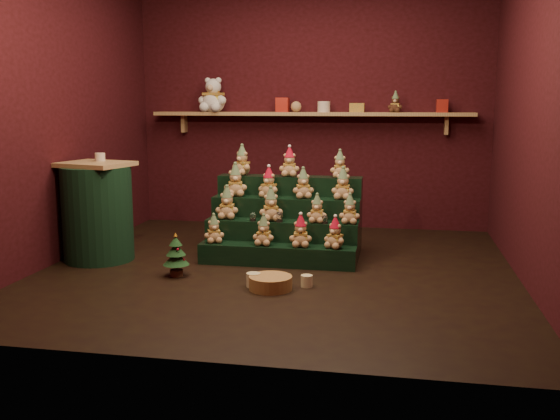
% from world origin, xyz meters
% --- Properties ---
extents(ground, '(4.00, 4.00, 0.00)m').
position_xyz_m(ground, '(0.00, 0.00, 0.00)').
color(ground, black).
rests_on(ground, ground).
extents(back_wall, '(4.00, 0.10, 2.80)m').
position_xyz_m(back_wall, '(0.00, 2.05, 1.40)').
color(back_wall, black).
rests_on(back_wall, ground).
extents(front_wall, '(4.00, 0.10, 2.80)m').
position_xyz_m(front_wall, '(0.00, -2.05, 1.40)').
color(front_wall, black).
rests_on(front_wall, ground).
extents(left_wall, '(0.10, 4.00, 2.80)m').
position_xyz_m(left_wall, '(-2.05, 0.00, 1.40)').
color(left_wall, black).
rests_on(left_wall, ground).
extents(right_wall, '(0.10, 4.00, 2.80)m').
position_xyz_m(right_wall, '(2.05, 0.00, 1.40)').
color(right_wall, black).
rests_on(right_wall, ground).
extents(back_shelf, '(3.60, 0.26, 0.24)m').
position_xyz_m(back_shelf, '(0.00, 1.87, 1.29)').
color(back_shelf, tan).
rests_on(back_shelf, ground).
extents(riser_tier_front, '(1.40, 0.22, 0.18)m').
position_xyz_m(riser_tier_front, '(-0.03, 0.14, 0.09)').
color(riser_tier_front, black).
rests_on(riser_tier_front, ground).
extents(riser_tier_midfront, '(1.40, 0.22, 0.36)m').
position_xyz_m(riser_tier_midfront, '(-0.03, 0.36, 0.18)').
color(riser_tier_midfront, black).
rests_on(riser_tier_midfront, ground).
extents(riser_tier_midback, '(1.40, 0.22, 0.54)m').
position_xyz_m(riser_tier_midback, '(-0.03, 0.58, 0.27)').
color(riser_tier_midback, black).
rests_on(riser_tier_midback, ground).
extents(riser_tier_back, '(1.40, 0.22, 0.72)m').
position_xyz_m(riser_tier_back, '(-0.03, 0.80, 0.36)').
color(riser_tier_back, black).
rests_on(riser_tier_back, ground).
extents(teddy_0, '(0.23, 0.22, 0.25)m').
position_xyz_m(teddy_0, '(-0.61, 0.15, 0.31)').
color(teddy_0, tan).
rests_on(teddy_0, riser_tier_front).
extents(teddy_1, '(0.20, 0.18, 0.27)m').
position_xyz_m(teddy_1, '(-0.15, 0.13, 0.31)').
color(teddy_1, tan).
rests_on(teddy_1, riser_tier_front).
extents(teddy_2, '(0.22, 0.20, 0.28)m').
position_xyz_m(teddy_2, '(0.18, 0.13, 0.32)').
color(teddy_2, tan).
rests_on(teddy_2, riser_tier_front).
extents(teddy_3, '(0.25, 0.24, 0.27)m').
position_xyz_m(teddy_3, '(0.48, 0.13, 0.31)').
color(teddy_3, tan).
rests_on(teddy_3, riser_tier_front).
extents(teddy_4, '(0.23, 0.22, 0.30)m').
position_xyz_m(teddy_4, '(-0.55, 0.38, 0.51)').
color(teddy_4, tan).
rests_on(teddy_4, riser_tier_midfront).
extents(teddy_5, '(0.26, 0.25, 0.30)m').
position_xyz_m(teddy_5, '(-0.13, 0.35, 0.51)').
color(teddy_5, tan).
rests_on(teddy_5, riser_tier_midfront).
extents(teddy_6, '(0.18, 0.17, 0.25)m').
position_xyz_m(teddy_6, '(0.29, 0.34, 0.49)').
color(teddy_6, tan).
rests_on(teddy_6, riser_tier_midfront).
extents(teddy_7, '(0.19, 0.17, 0.26)m').
position_xyz_m(teddy_7, '(0.59, 0.35, 0.49)').
color(teddy_7, tan).
rests_on(teddy_7, riser_tier_midfront).
extents(teddy_8, '(0.26, 0.25, 0.31)m').
position_xyz_m(teddy_8, '(-0.53, 0.60, 0.69)').
color(teddy_8, tan).
rests_on(teddy_8, riser_tier_midback).
extents(teddy_9, '(0.25, 0.24, 0.28)m').
position_xyz_m(teddy_9, '(-0.20, 0.58, 0.68)').
color(teddy_9, tan).
rests_on(teddy_9, riser_tier_midback).
extents(teddy_10, '(0.24, 0.23, 0.28)m').
position_xyz_m(teddy_10, '(0.13, 0.59, 0.68)').
color(teddy_10, tan).
rests_on(teddy_10, riser_tier_midback).
extents(teddy_11, '(0.22, 0.20, 0.29)m').
position_xyz_m(teddy_11, '(0.50, 0.59, 0.69)').
color(teddy_11, tan).
rests_on(teddy_11, riser_tier_midback).
extents(teddy_12, '(0.26, 0.25, 0.29)m').
position_xyz_m(teddy_12, '(-0.51, 0.81, 0.86)').
color(teddy_12, tan).
rests_on(teddy_12, riser_tier_back).
extents(teddy_13, '(0.21, 0.19, 0.28)m').
position_xyz_m(teddy_13, '(-0.04, 0.79, 0.86)').
color(teddy_13, tan).
rests_on(teddy_13, riser_tier_back).
extents(teddy_14, '(0.20, 0.19, 0.26)m').
position_xyz_m(teddy_14, '(0.45, 0.79, 0.85)').
color(teddy_14, tan).
rests_on(teddy_14, riser_tier_back).
extents(snow_globe_a, '(0.06, 0.06, 0.08)m').
position_xyz_m(snow_globe_a, '(-0.29, 0.30, 0.40)').
color(snow_globe_a, black).
rests_on(snow_globe_a, riser_tier_midfront).
extents(snow_globe_b, '(0.07, 0.07, 0.10)m').
position_xyz_m(snow_globe_b, '(-0.04, 0.30, 0.41)').
color(snow_globe_b, black).
rests_on(snow_globe_b, riser_tier_midfront).
extents(snow_globe_c, '(0.06, 0.06, 0.08)m').
position_xyz_m(snow_globe_c, '(0.37, 0.30, 0.40)').
color(snow_globe_c, black).
rests_on(snow_globe_c, riser_tier_midfront).
extents(side_table, '(0.68, 0.63, 0.90)m').
position_xyz_m(side_table, '(-1.67, 0.02, 0.44)').
color(side_table, tan).
rests_on(side_table, ground).
extents(table_ornament, '(0.09, 0.09, 0.07)m').
position_xyz_m(table_ornament, '(-1.67, 0.12, 0.94)').
color(table_ornament, beige).
rests_on(table_ornament, side_table).
extents(mini_christmas_tree, '(0.22, 0.22, 0.37)m').
position_xyz_m(mini_christmas_tree, '(-0.79, -0.37, 0.18)').
color(mini_christmas_tree, '#412517').
rests_on(mini_christmas_tree, ground).
extents(mug_left, '(0.11, 0.11, 0.11)m').
position_xyz_m(mug_left, '(-0.09, -0.55, 0.06)').
color(mug_left, beige).
rests_on(mug_left, ground).
extents(mug_right, '(0.09, 0.09, 0.09)m').
position_xyz_m(mug_right, '(0.32, -0.47, 0.05)').
color(mug_right, beige).
rests_on(mug_right, ground).
extents(wicker_basket, '(0.43, 0.43, 0.10)m').
position_xyz_m(wicker_basket, '(0.06, -0.59, 0.05)').
color(wicker_basket, '#AB8345').
rests_on(wicker_basket, ground).
extents(white_bear, '(0.40, 0.37, 0.49)m').
position_xyz_m(white_bear, '(-1.11, 1.84, 1.56)').
color(white_bear, white).
rests_on(white_bear, back_shelf).
extents(brown_bear, '(0.18, 0.16, 0.22)m').
position_xyz_m(brown_bear, '(0.95, 1.84, 1.43)').
color(brown_bear, '#462717').
rests_on(brown_bear, back_shelf).
extents(gift_tin_red_a, '(0.14, 0.14, 0.16)m').
position_xyz_m(gift_tin_red_a, '(-0.30, 1.85, 1.40)').
color(gift_tin_red_a, '#AE261A').
rests_on(gift_tin_red_a, back_shelf).
extents(gift_tin_cream, '(0.14, 0.14, 0.12)m').
position_xyz_m(gift_tin_cream, '(0.16, 1.85, 1.38)').
color(gift_tin_cream, beige).
rests_on(gift_tin_cream, back_shelf).
extents(gift_tin_red_b, '(0.12, 0.12, 0.14)m').
position_xyz_m(gift_tin_red_b, '(1.44, 1.85, 1.39)').
color(gift_tin_red_b, '#AE261A').
rests_on(gift_tin_red_b, back_shelf).
extents(shelf_plush_ball, '(0.12, 0.12, 0.12)m').
position_xyz_m(shelf_plush_ball, '(-0.15, 1.85, 1.38)').
color(shelf_plush_ball, tan).
rests_on(shelf_plush_ball, back_shelf).
extents(scarf_gift_box, '(0.16, 0.10, 0.10)m').
position_xyz_m(scarf_gift_box, '(0.53, 1.85, 1.37)').
color(scarf_gift_box, orange).
rests_on(scarf_gift_box, back_shelf).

